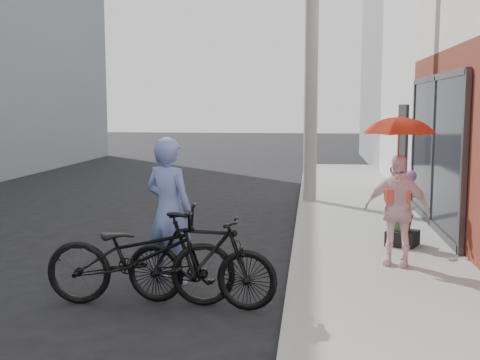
% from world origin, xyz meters
% --- Properties ---
extents(ground, '(80.00, 80.00, 0.00)m').
position_xyz_m(ground, '(0.00, 0.00, 0.00)').
color(ground, black).
rests_on(ground, ground).
extents(sidewalk, '(2.20, 24.00, 0.12)m').
position_xyz_m(sidewalk, '(2.10, 2.00, 0.06)').
color(sidewalk, '#999893').
rests_on(sidewalk, ground).
extents(curb, '(0.12, 24.00, 0.12)m').
position_xyz_m(curb, '(0.94, 2.00, 0.06)').
color(curb, '#9E9E99').
rests_on(curb, ground).
extents(utility_pole, '(0.28, 0.28, 7.00)m').
position_xyz_m(utility_pole, '(1.10, 6.00, 3.50)').
color(utility_pole, '#9E9E99').
rests_on(utility_pole, ground).
extents(officer, '(0.76, 0.65, 1.76)m').
position_xyz_m(officer, '(-0.55, 0.17, 0.88)').
color(officer, '#7289CC').
rests_on(officer, ground).
extents(bike_left, '(2.08, 0.86, 1.07)m').
position_xyz_m(bike_left, '(-0.66, -0.64, 0.53)').
color(bike_left, black).
rests_on(bike_left, ground).
extents(bike_right, '(1.73, 0.72, 1.01)m').
position_xyz_m(bike_right, '(-0.02, -0.64, 0.50)').
color(bike_right, black).
rests_on(bike_right, ground).
extents(kimono_woman, '(0.89, 0.60, 1.40)m').
position_xyz_m(kimono_woman, '(2.21, 0.89, 0.82)').
color(kimono_woman, '#FFD5DB').
rests_on(kimono_woman, sidewalk).
extents(parasol, '(0.86, 0.86, 0.75)m').
position_xyz_m(parasol, '(2.21, 0.89, 1.90)').
color(parasol, red).
rests_on(parasol, kimono_woman).
extents(planter, '(0.54, 0.54, 0.21)m').
position_xyz_m(planter, '(2.45, 1.99, 0.23)').
color(planter, black).
rests_on(planter, sidewalk).
extents(potted_plant, '(0.51, 0.45, 0.57)m').
position_xyz_m(potted_plant, '(2.45, 1.99, 0.62)').
color(potted_plant, '#3B6428').
rests_on(potted_plant, planter).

